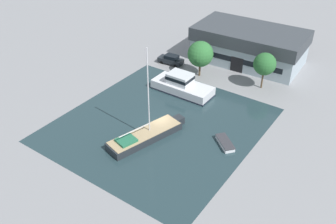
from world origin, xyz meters
The scene contains 9 objects.
ground_plane centered at (0.00, 0.00, 0.00)m, with size 440.00×440.00×0.00m, color gray.
water_canal centered at (0.00, 0.00, 0.00)m, with size 26.02×27.79×0.01m, color #23383D.
warehouse_building centered at (1.27, 26.04, 3.15)m, with size 20.08×11.68×6.22m.
quay_tree_near_building centered at (7.50, 18.04, 4.30)m, with size 3.62×3.62×6.12m.
quay_tree_by_water centered at (-3.02, 15.87, 4.06)m, with size 4.37×4.37×6.25m.
parked_car centered at (-9.67, 16.79, 0.87)m, with size 4.79×2.34×1.75m.
sailboat_moored centered at (0.43, -3.68, 0.64)m, with size 5.67×11.96×13.00m.
motor_cruiser centered at (-2.48, 9.48, 1.13)m, with size 9.96×4.07×3.14m.
small_dinghy centered at (9.71, 1.24, 0.31)m, with size 3.69×3.39×0.61m.
Camera 1 is at (25.69, -34.48, 30.68)m, focal length 40.00 mm.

